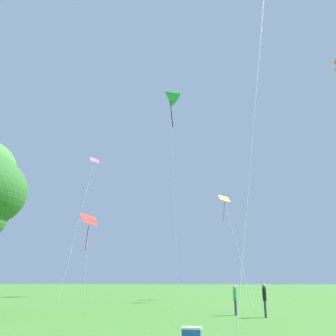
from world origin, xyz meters
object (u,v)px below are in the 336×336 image
at_px(kite_yellow_diamond, 225,205).
at_px(kite_pink_low, 93,167).
at_px(picnic_cooler, 192,334).
at_px(person_in_red_shirt, 235,297).
at_px(kite_red_high, 88,226).
at_px(kite_green_small, 170,95).
at_px(person_far_back, 264,297).

bearing_deg(kite_yellow_diamond, kite_pink_low, 148.89).
distance_m(kite_pink_low, picnic_cooler, 41.08).
height_order(kite_yellow_diamond, person_in_red_shirt, kite_yellow_diamond).
xyz_separation_m(kite_pink_low, kite_red_high, (0.58, -1.78, -8.25)).
height_order(kite_green_small, person_in_red_shirt, kite_green_small).
bearing_deg(person_far_back, person_in_red_shirt, 145.86).
distance_m(kite_pink_low, person_far_back, 35.58).
relative_size(person_in_red_shirt, person_far_back, 0.93).
relative_size(kite_yellow_diamond, picnic_cooler, 16.15).
xyz_separation_m(kite_red_high, person_in_red_shirt, (17.86, -22.26, -7.36)).
bearing_deg(kite_pink_low, person_in_red_shirt, -52.51).
relative_size(kite_pink_low, person_in_red_shirt, 12.01).
distance_m(kite_green_small, kite_yellow_diamond, 13.13).
height_order(kite_green_small, person_far_back, kite_green_small).
distance_m(kite_green_small, person_far_back, 25.57).
distance_m(person_far_back, picnic_cooler, 8.96).
bearing_deg(kite_pink_low, kite_red_high, -72.06).
relative_size(kite_red_high, picnic_cooler, 16.57).
bearing_deg(kite_green_small, person_in_red_shirt, -66.33).
relative_size(person_far_back, picnic_cooler, 2.71).
xyz_separation_m(kite_yellow_diamond, person_far_back, (2.16, -14.33, -7.65)).
xyz_separation_m(kite_green_small, picnic_cooler, (4.70, -23.05, -20.43)).
height_order(kite_green_small, kite_pink_low, kite_green_small).
relative_size(kite_green_small, person_far_back, 13.40).
bearing_deg(picnic_cooler, kite_green_small, 101.53).
xyz_separation_m(kite_red_high, person_far_back, (19.35, -23.27, -7.29)).
relative_size(kite_yellow_diamond, kite_red_high, 0.97).
bearing_deg(kite_red_high, kite_yellow_diamond, -27.47).
height_order(person_far_back, picnic_cooler, person_far_back).
height_order(kite_green_small, kite_yellow_diamond, kite_green_small).
bearing_deg(kite_red_high, kite_green_small, -36.17).
height_order(kite_yellow_diamond, picnic_cooler, kite_yellow_diamond).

